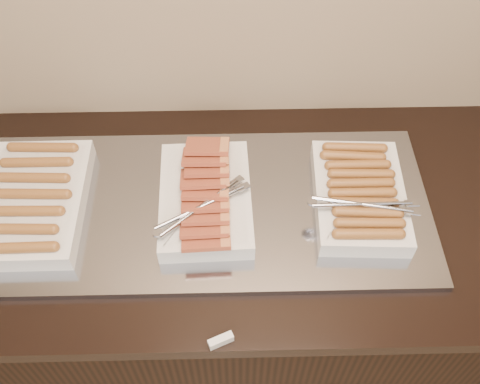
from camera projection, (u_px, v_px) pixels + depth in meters
The scene contains 6 objects.
counter at pixel (211, 291), 1.73m from camera, with size 2.06×0.76×0.90m.
warming_tray at pixel (195, 207), 1.37m from camera, with size 1.20×0.50×0.02m, color #90939D.
dish_left at pixel (34, 201), 1.34m from camera, with size 0.25×0.37×0.07m.
dish_center at pixel (205, 198), 1.34m from camera, with size 0.25×0.36×0.09m.
dish_right at pixel (360, 195), 1.34m from camera, with size 0.27×0.34×0.08m.
label_holder at pixel (221, 341), 1.15m from camera, with size 0.06×0.02×0.02m, color silver.
Camera 1 is at (0.08, 1.31, 2.02)m, focal length 40.00 mm.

